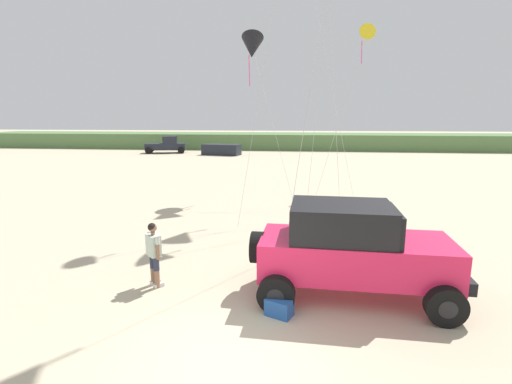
% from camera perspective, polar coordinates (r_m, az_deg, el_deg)
% --- Properties ---
extents(ground_plane, '(220.00, 220.00, 0.00)m').
position_cam_1_polar(ground_plane, '(7.39, -2.74, -23.77)').
color(ground_plane, '#C1B293').
extents(dune_ridge, '(90.00, 8.30, 1.98)m').
position_cam_1_polar(dune_ridge, '(51.93, 6.95, 7.64)').
color(dune_ridge, '#567A47').
rests_on(dune_ridge, ground_plane).
extents(jeep, '(4.89, 2.52, 2.26)m').
position_cam_1_polar(jeep, '(9.25, 14.29, -8.26)').
color(jeep, '#EA2151').
rests_on(jeep, ground_plane).
extents(person_watching, '(0.47, 0.48, 1.67)m').
position_cam_1_polar(person_watching, '(9.91, -15.15, -8.59)').
color(person_watching, '#8C664C').
rests_on(person_watching, ground_plane).
extents(cooler_box, '(0.66, 0.56, 0.38)m').
position_cam_1_polar(cooler_box, '(8.56, 3.52, -16.97)').
color(cooler_box, '#23519E').
rests_on(cooler_box, ground_plane).
extents(distant_pickup, '(4.93, 3.42, 1.98)m').
position_cam_1_polar(distant_pickup, '(46.23, -13.32, 6.91)').
color(distant_pickup, '#1E232D').
rests_on(distant_pickup, ground_plane).
extents(distant_sedan, '(4.45, 2.47, 1.20)m').
position_cam_1_polar(distant_sedan, '(42.75, -5.24, 6.38)').
color(distant_sedan, '#1E232D').
rests_on(distant_sedan, ground_plane).
extents(kite_pink_ribbon, '(3.38, 6.20, 9.24)m').
position_cam_1_polar(kite_pink_ribbon, '(23.60, 16.15, 21.80)').
color(kite_pink_ribbon, yellow).
rests_on(kite_pink_ribbon, ground_plane).
extents(kite_orange_streamer, '(3.16, 5.06, 8.55)m').
position_cam_1_polar(kite_orange_streamer, '(20.79, -0.59, 20.97)').
color(kite_orange_streamer, black).
rests_on(kite_orange_streamer, ground_plane).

